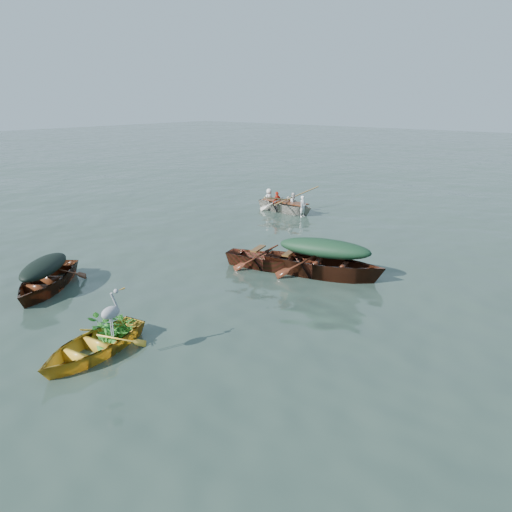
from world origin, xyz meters
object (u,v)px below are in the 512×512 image
at_px(dark_covered_boat, 47,290).
at_px(heron, 111,320).
at_px(green_tarp_boat, 323,276).
at_px(yellow_dinghy, 93,355).
at_px(open_wooden_boat, 273,269).
at_px(rowed_boat, 285,212).

bearing_deg(dark_covered_boat, heron, -49.66).
distance_m(green_tarp_boat, heron, 6.69).
bearing_deg(yellow_dinghy, open_wooden_boat, 83.69).
relative_size(yellow_dinghy, open_wooden_boat, 0.75).
distance_m(green_tarp_boat, rowed_boat, 8.30).
distance_m(dark_covered_boat, green_tarp_boat, 7.48).
xyz_separation_m(yellow_dinghy, green_tarp_boat, (1.13, 6.75, 0.00)).
height_order(dark_covered_boat, heron, heron).
bearing_deg(rowed_boat, heron, -153.36).
height_order(dark_covered_boat, green_tarp_boat, green_tarp_boat).
xyz_separation_m(dark_covered_boat, open_wooden_boat, (3.61, 5.09, 0.00)).
xyz_separation_m(green_tarp_boat, heron, (-0.59, -6.61, 0.87)).
height_order(yellow_dinghy, green_tarp_boat, green_tarp_boat).
xyz_separation_m(green_tarp_boat, open_wooden_boat, (-1.48, -0.39, 0.00)).
xyz_separation_m(open_wooden_boat, rowed_boat, (-4.20, 6.43, 0.00)).
bearing_deg(open_wooden_boat, heron, 174.13).
bearing_deg(dark_covered_boat, rowed_boat, 57.28).
distance_m(dark_covered_boat, heron, 4.72).
bearing_deg(dark_covered_boat, yellow_dinghy, -53.32).
height_order(green_tarp_boat, heron, heron).
relative_size(open_wooden_boat, rowed_boat, 1.02).
height_order(yellow_dinghy, rowed_boat, rowed_boat).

